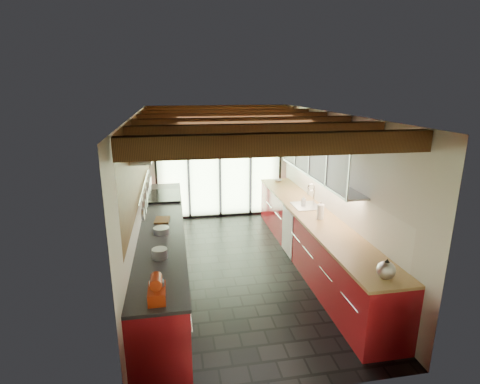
{
  "coord_description": "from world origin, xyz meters",
  "views": [
    {
      "loc": [
        -1.03,
        -5.72,
        3.03
      ],
      "look_at": [
        0.06,
        0.4,
        1.25
      ],
      "focal_mm": 28.0,
      "sensor_mm": 36.0,
      "label": 1
    }
  ],
  "objects": [
    {
      "name": "ground",
      "position": [
        0.0,
        0.0,
        0.0
      ],
      "size": [
        5.5,
        5.5,
        0.0
      ],
      "primitive_type": "plane",
      "color": "black",
      "rests_on": "ground"
    },
    {
      "name": "room_shell",
      "position": [
        0.0,
        0.0,
        1.65
      ],
      "size": [
        5.5,
        5.5,
        5.5
      ],
      "color": "silver",
      "rests_on": "ground"
    },
    {
      "name": "ceiling_beams",
      "position": [
        -0.0,
        0.38,
        2.46
      ],
      "size": [
        3.14,
        5.06,
        4.9
      ],
      "color": "#593316",
      "rests_on": "ground"
    },
    {
      "name": "glass_door",
      "position": [
        0.0,
        2.69,
        1.66
      ],
      "size": [
        2.95,
        0.1,
        2.9
      ],
      "color": "#C6EAAD",
      "rests_on": "ground"
    },
    {
      "name": "left_counter",
      "position": [
        -1.28,
        0.0,
        0.46
      ],
      "size": [
        0.68,
        5.0,
        0.92
      ],
      "color": "maroon",
      "rests_on": "ground"
    },
    {
      "name": "range_stove",
      "position": [
        -1.28,
        1.45,
        0.47
      ],
      "size": [
        0.66,
        0.9,
        0.97
      ],
      "color": "silver",
      "rests_on": "ground"
    },
    {
      "name": "right_counter",
      "position": [
        1.27,
        0.0,
        0.46
      ],
      "size": [
        0.68,
        5.0,
        0.92
      ],
      "color": "maroon",
      "rests_on": "ground"
    },
    {
      "name": "sink_assembly",
      "position": [
        1.29,
        0.4,
        0.96
      ],
      "size": [
        0.45,
        0.52,
        0.43
      ],
      "color": "silver",
      "rests_on": "right_counter"
    },
    {
      "name": "upper_cabinets_right",
      "position": [
        1.43,
        0.3,
        1.85
      ],
      "size": [
        0.34,
        3.0,
        3.0
      ],
      "color": "silver",
      "rests_on": "ground"
    },
    {
      "name": "left_wall_fixtures",
      "position": [
        -1.47,
        0.29,
        1.78
      ],
      "size": [
        0.28,
        2.6,
        0.96
      ],
      "color": "silver",
      "rests_on": "ground"
    },
    {
      "name": "stand_mixer",
      "position": [
        -1.27,
        -2.24,
        1.03
      ],
      "size": [
        0.18,
        0.31,
        0.28
      ],
      "color": "#B72F0E",
      "rests_on": "left_counter"
    },
    {
      "name": "pot_large",
      "position": [
        -1.27,
        -1.28,
        0.98
      ],
      "size": [
        0.23,
        0.23,
        0.12
      ],
      "primitive_type": "cylinder",
      "rotation": [
        0.0,
        0.0,
        0.2
      ],
      "color": "silver",
      "rests_on": "left_counter"
    },
    {
      "name": "pot_small",
      "position": [
        -1.27,
        -0.45,
        0.97
      ],
      "size": [
        0.31,
        0.31,
        0.09
      ],
      "primitive_type": "cylinder",
      "rotation": [
        0.0,
        0.0,
        0.43
      ],
      "color": "silver",
      "rests_on": "left_counter"
    },
    {
      "name": "cutting_board",
      "position": [
        -1.27,
        0.09,
        0.93
      ],
      "size": [
        0.26,
        0.34,
        0.03
      ],
      "primitive_type": "cube",
      "rotation": [
        0.0,
        0.0,
        -0.1
      ],
      "color": "brown",
      "rests_on": "left_counter"
    },
    {
      "name": "kettle",
      "position": [
        1.27,
        -2.25,
        1.03
      ],
      "size": [
        0.27,
        0.29,
        0.25
      ],
      "color": "silver",
      "rests_on": "right_counter"
    },
    {
      "name": "paper_towel",
      "position": [
        1.27,
        -0.29,
        1.05
      ],
      "size": [
        0.14,
        0.14,
        0.3
      ],
      "color": "white",
      "rests_on": "right_counter"
    },
    {
      "name": "soap_bottle",
      "position": [
        1.27,
        0.51,
        1.0
      ],
      "size": [
        0.08,
        0.08,
        0.16
      ],
      "primitive_type": "imported",
      "rotation": [
        0.0,
        0.0,
        -0.14
      ],
      "color": "silver",
      "rests_on": "right_counter"
    },
    {
      "name": "bowl",
      "position": [
        1.27,
        2.25,
        0.94
      ],
      "size": [
        0.23,
        0.23,
        0.05
      ],
      "primitive_type": "imported",
      "rotation": [
        0.0,
        0.0,
        -0.3
      ],
      "color": "silver",
      "rests_on": "right_counter"
    }
  ]
}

